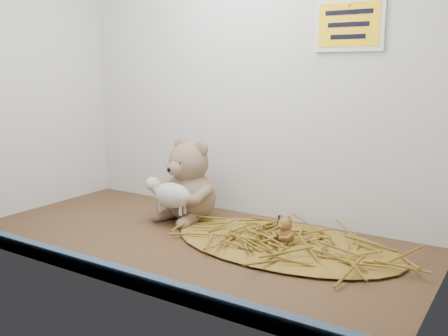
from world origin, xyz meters
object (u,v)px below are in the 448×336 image
Objects in this scene: main_teddy at (190,180)px; toy_lamb at (172,195)px; mini_teddy_tan at (285,229)px; mini_teddy_brown at (284,228)px.

main_teddy is 1.55× the size of toy_lamb.
main_teddy is at bearing 90.00° from toy_lamb.
toy_lamb is 2.17× the size of mini_teddy_tan.
main_teddy is 9.03cm from toy_lamb.
main_teddy reaches higher than toy_lamb.
main_teddy reaches higher than mini_teddy_brown.
main_teddy reaches higher than mini_teddy_tan.
main_teddy is at bearing 165.58° from mini_teddy_brown.
mini_teddy_tan is at bearing -1.45° from main_teddy.
toy_lamb reaches higher than mini_teddy_tan.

